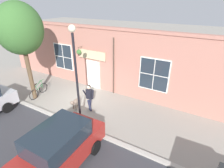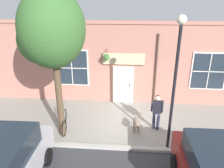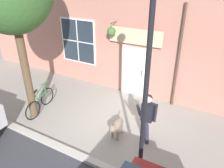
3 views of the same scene
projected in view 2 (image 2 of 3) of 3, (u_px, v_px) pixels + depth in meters
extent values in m
plane|color=gray|center=(127.00, 122.00, 10.42)|extent=(90.00, 90.00, 0.00)
cube|color=#B2ADA3|center=(126.00, 148.00, 8.55)|extent=(0.20, 28.00, 0.12)
cube|color=#B27566|center=(129.00, 65.00, 11.79)|extent=(0.30, 18.00, 4.30)
cube|color=#B27566|center=(130.00, 22.00, 10.95)|extent=(0.42, 18.00, 0.16)
cube|color=white|center=(123.00, 85.00, 12.06)|extent=(0.10, 1.10, 2.10)
cube|color=#232D38|center=(123.00, 86.00, 12.05)|extent=(0.03, 0.90, 1.90)
cylinder|color=#47382D|center=(130.00, 85.00, 11.95)|extent=(0.03, 0.03, 0.30)
cube|color=beige|center=(124.00, 59.00, 11.41)|extent=(0.08, 2.20, 0.60)
cylinder|color=#47382D|center=(156.00, 71.00, 11.54)|extent=(0.09, 0.09, 3.87)
cylinder|color=#47382D|center=(107.00, 50.00, 11.20)|extent=(0.44, 0.04, 0.04)
cylinder|color=#47382D|center=(106.00, 55.00, 11.10)|extent=(0.01, 0.01, 0.34)
cone|color=#2D2823|center=(106.00, 59.00, 11.18)|extent=(0.32, 0.32, 0.18)
sphere|color=#3D6B33|center=(106.00, 57.00, 11.14)|extent=(0.34, 0.34, 0.34)
cube|color=white|center=(72.00, 68.00, 11.94)|extent=(0.08, 1.82, 2.02)
cube|color=#232D38|center=(72.00, 68.00, 11.92)|extent=(0.03, 1.70, 1.90)
cube|color=white|center=(72.00, 68.00, 11.90)|extent=(0.04, 0.04, 1.90)
cube|color=white|center=(72.00, 68.00, 11.90)|extent=(0.04, 1.70, 0.04)
cube|color=white|center=(209.00, 71.00, 11.38)|extent=(0.08, 1.82, 2.02)
cube|color=#232D38|center=(209.00, 72.00, 11.35)|extent=(0.03, 1.70, 1.90)
cube|color=white|center=(209.00, 72.00, 11.34)|extent=(0.04, 0.04, 1.90)
cube|color=white|center=(209.00, 72.00, 11.34)|extent=(0.04, 1.70, 0.04)
cylinder|color=#282D47|center=(158.00, 123.00, 9.64)|extent=(0.30, 0.14, 0.81)
cylinder|color=#282D47|center=(154.00, 119.00, 9.89)|extent=(0.30, 0.14, 0.81)
cube|color=black|center=(157.00, 107.00, 9.50)|extent=(0.23, 0.35, 0.59)
sphere|color=beige|center=(158.00, 98.00, 9.32)|extent=(0.22, 0.22, 0.22)
sphere|color=black|center=(158.00, 97.00, 9.34)|extent=(0.21, 0.21, 0.21)
cylinder|color=black|center=(162.00, 107.00, 9.51)|extent=(0.16, 0.09, 0.57)
cylinder|color=black|center=(152.00, 107.00, 9.42)|extent=(0.33, 0.09, 0.52)
ellipsoid|color=#7F6B5B|center=(136.00, 121.00, 9.62)|extent=(0.66, 0.35, 0.27)
cylinder|color=#7F6B5B|center=(139.00, 129.00, 9.55)|extent=(0.06, 0.06, 0.34)
cylinder|color=#7F6B5B|center=(134.00, 129.00, 9.55)|extent=(0.06, 0.06, 0.34)
cylinder|color=#7F6B5B|center=(138.00, 125.00, 9.91)|extent=(0.06, 0.06, 0.34)
cylinder|color=#7F6B5B|center=(134.00, 125.00, 9.91)|extent=(0.06, 0.06, 0.34)
sphere|color=#7F6B5B|center=(137.00, 124.00, 9.23)|extent=(0.22, 0.22, 0.22)
cone|color=#7F6B5B|center=(138.00, 126.00, 9.14)|extent=(0.11, 0.10, 0.09)
cone|color=#7F6B5B|center=(139.00, 122.00, 9.21)|extent=(0.06, 0.06, 0.07)
cone|color=#7F6B5B|center=(136.00, 122.00, 9.21)|extent=(0.06, 0.06, 0.07)
cylinder|color=#7F6B5B|center=(135.00, 116.00, 9.97)|extent=(0.21, 0.05, 0.14)
cylinder|color=brown|center=(59.00, 96.00, 8.92)|extent=(0.26, 0.26, 3.56)
ellipsoid|color=#38662D|center=(52.00, 29.00, 7.90)|extent=(2.67, 2.41, 2.94)
sphere|color=#38662D|center=(42.00, 40.00, 8.28)|extent=(1.85, 1.85, 1.85)
torus|color=black|center=(64.00, 116.00, 10.29)|extent=(0.71, 0.07, 0.70)
torus|color=black|center=(64.00, 128.00, 9.34)|extent=(0.71, 0.07, 0.70)
cylinder|color=#33723F|center=(64.00, 118.00, 9.74)|extent=(0.95, 0.30, 0.27)
cylinder|color=#33723F|center=(64.00, 118.00, 9.52)|extent=(0.26, 0.10, 0.46)
cylinder|color=#33723F|center=(63.00, 111.00, 9.67)|extent=(0.80, 0.25, 0.23)
cylinder|color=#33723F|center=(64.00, 111.00, 10.10)|extent=(0.07, 0.05, 0.58)
cylinder|color=#33723F|center=(63.00, 105.00, 10.02)|extent=(0.46, 0.05, 0.03)
ellipsoid|color=black|center=(63.00, 112.00, 9.43)|extent=(0.27, 0.16, 0.11)
cube|color=#1E2833|center=(0.00, 151.00, 6.32)|extent=(2.26, 1.59, 0.68)
cylinder|color=black|center=(47.00, 157.00, 7.71)|extent=(0.62, 0.19, 0.62)
cube|color=#1E2833|center=(221.00, 162.00, 5.90)|extent=(2.26, 1.59, 0.68)
cylinder|color=black|center=(175.00, 164.00, 7.40)|extent=(0.62, 0.19, 0.62)
cylinder|color=black|center=(173.00, 93.00, 7.81)|extent=(0.11, 0.11, 4.72)
sphere|color=beige|center=(182.00, 20.00, 6.86)|extent=(0.32, 0.32, 0.32)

